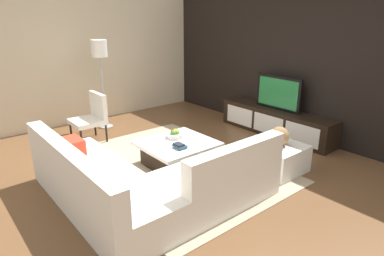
{
  "coord_description": "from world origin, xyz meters",
  "views": [
    {
      "loc": [
        3.66,
        -2.72,
        2.23
      ],
      "look_at": [
        -0.06,
        0.36,
        0.56
      ],
      "focal_mm": 31.29,
      "sensor_mm": 36.0,
      "label": 1
    }
  ],
  "objects_px": {
    "fruit_bowl": "(175,134)",
    "sectional_couch": "(143,183)",
    "accent_chair_near": "(92,115)",
    "ottoman": "(277,158)",
    "media_console": "(276,122)",
    "book_stack": "(180,146)",
    "floor_lamp": "(100,55)",
    "decorative_ball": "(279,136)",
    "television": "(278,93)",
    "coffee_table": "(177,153)"
  },
  "relations": [
    {
      "from": "fruit_bowl",
      "to": "sectional_couch",
      "type": "bearing_deg",
      "value": -53.89
    },
    {
      "from": "accent_chair_near",
      "to": "ottoman",
      "type": "bearing_deg",
      "value": 26.64
    },
    {
      "from": "sectional_couch",
      "to": "accent_chair_near",
      "type": "height_order",
      "value": "accent_chair_near"
    },
    {
      "from": "media_console",
      "to": "book_stack",
      "type": "bearing_deg",
      "value": -87.28
    },
    {
      "from": "media_console",
      "to": "floor_lamp",
      "type": "height_order",
      "value": "floor_lamp"
    },
    {
      "from": "sectional_couch",
      "to": "decorative_ball",
      "type": "distance_m",
      "value": 2.1
    },
    {
      "from": "media_console",
      "to": "accent_chair_near",
      "type": "xyz_separation_m",
      "value": [
        -1.93,
        -2.83,
        0.24
      ]
    },
    {
      "from": "sectional_couch",
      "to": "book_stack",
      "type": "height_order",
      "value": "sectional_couch"
    },
    {
      "from": "media_console",
      "to": "ottoman",
      "type": "distance_m",
      "value": 1.6
    },
    {
      "from": "accent_chair_near",
      "to": "media_console",
      "type": "bearing_deg",
      "value": 54.01
    },
    {
      "from": "media_console",
      "to": "television",
      "type": "relative_size",
      "value": 2.45
    },
    {
      "from": "media_console",
      "to": "book_stack",
      "type": "relative_size",
      "value": 12.68
    },
    {
      "from": "accent_chair_near",
      "to": "book_stack",
      "type": "height_order",
      "value": "accent_chair_near"
    },
    {
      "from": "floor_lamp",
      "to": "fruit_bowl",
      "type": "distance_m",
      "value": 2.44
    },
    {
      "from": "fruit_bowl",
      "to": "decorative_ball",
      "type": "distance_m",
      "value": 1.57
    },
    {
      "from": "media_console",
      "to": "coffee_table",
      "type": "distance_m",
      "value": 2.3
    },
    {
      "from": "fruit_bowl",
      "to": "book_stack",
      "type": "bearing_deg",
      "value": -28.66
    },
    {
      "from": "media_console",
      "to": "ottoman",
      "type": "height_order",
      "value": "media_console"
    },
    {
      "from": "media_console",
      "to": "sectional_couch",
      "type": "xyz_separation_m",
      "value": [
        0.51,
        -3.29,
        0.04
      ]
    },
    {
      "from": "television",
      "to": "accent_chair_near",
      "type": "distance_m",
      "value": 3.44
    },
    {
      "from": "media_console",
      "to": "sectional_couch",
      "type": "relative_size",
      "value": 0.96
    },
    {
      "from": "coffee_table",
      "to": "decorative_ball",
      "type": "bearing_deg",
      "value": 43.86
    },
    {
      "from": "coffee_table",
      "to": "fruit_bowl",
      "type": "xyz_separation_m",
      "value": [
        -0.18,
        0.1,
        0.23
      ]
    },
    {
      "from": "fruit_bowl",
      "to": "floor_lamp",
      "type": "bearing_deg",
      "value": -176.73
    },
    {
      "from": "television",
      "to": "book_stack",
      "type": "xyz_separation_m",
      "value": [
        0.11,
        -2.41,
        -0.4
      ]
    },
    {
      "from": "sectional_couch",
      "to": "fruit_bowl",
      "type": "distance_m",
      "value": 1.36
    },
    {
      "from": "floor_lamp",
      "to": "decorative_ball",
      "type": "bearing_deg",
      "value": 17.06
    },
    {
      "from": "coffee_table",
      "to": "media_console",
      "type": "bearing_deg",
      "value": 87.51
    },
    {
      "from": "fruit_bowl",
      "to": "book_stack",
      "type": "height_order",
      "value": "fruit_bowl"
    },
    {
      "from": "media_console",
      "to": "accent_chair_near",
      "type": "relative_size",
      "value": 2.69
    },
    {
      "from": "sectional_couch",
      "to": "floor_lamp",
      "type": "xyz_separation_m",
      "value": [
        -3.01,
        0.96,
        1.17
      ]
    },
    {
      "from": "television",
      "to": "floor_lamp",
      "type": "bearing_deg",
      "value": -136.98
    },
    {
      "from": "television",
      "to": "decorative_ball",
      "type": "bearing_deg",
      "value": -52.14
    },
    {
      "from": "sectional_couch",
      "to": "accent_chair_near",
      "type": "distance_m",
      "value": 2.5
    },
    {
      "from": "ottoman",
      "to": "sectional_couch",
      "type": "bearing_deg",
      "value": -102.89
    },
    {
      "from": "media_console",
      "to": "sectional_couch",
      "type": "distance_m",
      "value": 3.33
    },
    {
      "from": "sectional_couch",
      "to": "floor_lamp",
      "type": "bearing_deg",
      "value": 162.22
    },
    {
      "from": "coffee_table",
      "to": "floor_lamp",
      "type": "bearing_deg",
      "value": -179.32
    },
    {
      "from": "accent_chair_near",
      "to": "book_stack",
      "type": "distance_m",
      "value": 2.09
    },
    {
      "from": "book_stack",
      "to": "television",
      "type": "bearing_deg",
      "value": 92.72
    },
    {
      "from": "sectional_couch",
      "to": "ottoman",
      "type": "distance_m",
      "value": 2.08
    },
    {
      "from": "accent_chair_near",
      "to": "fruit_bowl",
      "type": "height_order",
      "value": "accent_chair_near"
    },
    {
      "from": "decorative_ball",
      "to": "book_stack",
      "type": "xyz_separation_m",
      "value": [
        -0.86,
        -1.16,
        -0.12
      ]
    },
    {
      "from": "decorative_ball",
      "to": "fruit_bowl",
      "type": "bearing_deg",
      "value": -143.29
    },
    {
      "from": "floor_lamp",
      "to": "book_stack",
      "type": "relative_size",
      "value": 9.45
    },
    {
      "from": "decorative_ball",
      "to": "ottoman",
      "type": "bearing_deg",
      "value": 0.0
    },
    {
      "from": "television",
      "to": "floor_lamp",
      "type": "relative_size",
      "value": 0.55
    },
    {
      "from": "accent_chair_near",
      "to": "floor_lamp",
      "type": "height_order",
      "value": "floor_lamp"
    },
    {
      "from": "sectional_couch",
      "to": "book_stack",
      "type": "xyz_separation_m",
      "value": [
        -0.4,
        0.87,
        0.13
      ]
    },
    {
      "from": "fruit_bowl",
      "to": "book_stack",
      "type": "distance_m",
      "value": 0.45
    }
  ]
}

